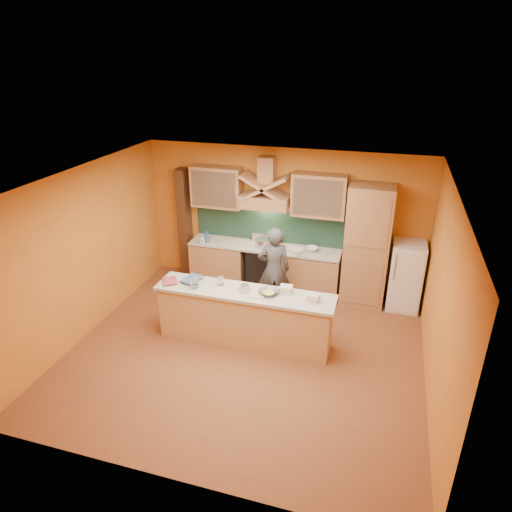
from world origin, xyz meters
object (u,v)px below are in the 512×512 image
(stove, at_px, (264,267))
(fridge, at_px, (406,276))
(mixing_bowl, at_px, (269,292))
(kitchen_scale, at_px, (245,289))
(person, at_px, (274,270))

(stove, distance_m, fridge, 2.71)
(fridge, bearing_deg, mixing_bowl, -138.16)
(kitchen_scale, bearing_deg, person, 100.73)
(fridge, distance_m, person, 2.43)
(person, bearing_deg, fridge, -179.41)
(person, xyz_separation_m, mixing_bowl, (0.21, -1.14, 0.18))
(kitchen_scale, xyz_separation_m, mixing_bowl, (0.38, 0.03, -0.02))
(mixing_bowl, bearing_deg, kitchen_scale, -175.07)
(kitchen_scale, height_order, mixing_bowl, kitchen_scale)
(person, distance_m, mixing_bowl, 1.18)
(person, relative_size, kitchen_scale, 12.25)
(stove, bearing_deg, fridge, 0.00)
(person, height_order, kitchen_scale, person)
(stove, xyz_separation_m, person, (0.39, -0.74, 0.36))
(fridge, height_order, kitchen_scale, fridge)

